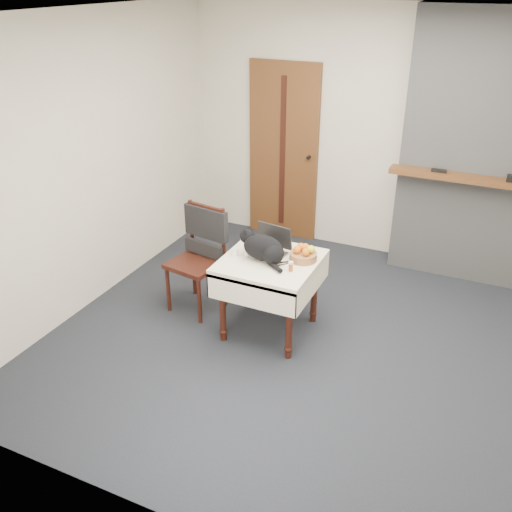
{
  "coord_description": "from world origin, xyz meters",
  "views": [
    {
      "loc": [
        1.16,
        -3.86,
        2.86
      ],
      "look_at": [
        -0.61,
        -0.03,
        0.73
      ],
      "focal_mm": 40.0,
      "sensor_mm": 36.0,
      "label": 1
    }
  ],
  "objects_px": {
    "laptop": "(270,246)",
    "chair": "(202,244)",
    "cat": "(264,248)",
    "fruit_basket": "(303,254)",
    "cream_jar": "(235,252)",
    "door": "(283,153)",
    "side_table": "(270,271)",
    "pill_bottle": "(291,266)"
  },
  "relations": [
    {
      "from": "door",
      "to": "fruit_basket",
      "type": "bearing_deg",
      "value": -62.89
    },
    {
      "from": "door",
      "to": "laptop",
      "type": "relative_size",
      "value": 5.63
    },
    {
      "from": "door",
      "to": "side_table",
      "type": "bearing_deg",
      "value": -70.48
    },
    {
      "from": "fruit_basket",
      "to": "laptop",
      "type": "bearing_deg",
      "value": 178.48
    },
    {
      "from": "cat",
      "to": "fruit_basket",
      "type": "xyz_separation_m",
      "value": [
        0.29,
        0.14,
        -0.06
      ]
    },
    {
      "from": "laptop",
      "to": "cat",
      "type": "relative_size",
      "value": 0.73
    },
    {
      "from": "pill_bottle",
      "to": "door",
      "type": "bearing_deg",
      "value": 114.01
    },
    {
      "from": "chair",
      "to": "cat",
      "type": "bearing_deg",
      "value": -5.56
    },
    {
      "from": "chair",
      "to": "side_table",
      "type": "bearing_deg",
      "value": -2.59
    },
    {
      "from": "chair",
      "to": "cream_jar",
      "type": "bearing_deg",
      "value": -16.36
    },
    {
      "from": "side_table",
      "to": "fruit_basket",
      "type": "distance_m",
      "value": 0.32
    },
    {
      "from": "side_table",
      "to": "chair",
      "type": "bearing_deg",
      "value": 167.95
    },
    {
      "from": "door",
      "to": "cat",
      "type": "height_order",
      "value": "door"
    },
    {
      "from": "laptop",
      "to": "cream_jar",
      "type": "bearing_deg",
      "value": -135.47
    },
    {
      "from": "cream_jar",
      "to": "chair",
      "type": "xyz_separation_m",
      "value": [
        -0.45,
        0.22,
        -0.11
      ]
    },
    {
      "from": "side_table",
      "to": "chair",
      "type": "height_order",
      "value": "chair"
    },
    {
      "from": "side_table",
      "to": "pill_bottle",
      "type": "relative_size",
      "value": 9.54
    },
    {
      "from": "laptop",
      "to": "chair",
      "type": "height_order",
      "value": "chair"
    },
    {
      "from": "cat",
      "to": "chair",
      "type": "distance_m",
      "value": 0.75
    },
    {
      "from": "laptop",
      "to": "door",
      "type": "bearing_deg",
      "value": 117.82
    },
    {
      "from": "side_table",
      "to": "fruit_basket",
      "type": "xyz_separation_m",
      "value": [
        0.25,
        0.11,
        0.17
      ]
    },
    {
      "from": "door",
      "to": "side_table",
      "type": "xyz_separation_m",
      "value": [
        0.69,
        -1.96,
        -0.41
      ]
    },
    {
      "from": "fruit_basket",
      "to": "cat",
      "type": "bearing_deg",
      "value": -154.35
    },
    {
      "from": "fruit_basket",
      "to": "chair",
      "type": "bearing_deg",
      "value": 177.27
    },
    {
      "from": "laptop",
      "to": "chair",
      "type": "distance_m",
      "value": 0.71
    },
    {
      "from": "door",
      "to": "fruit_basket",
      "type": "height_order",
      "value": "door"
    },
    {
      "from": "pill_bottle",
      "to": "laptop",
      "type": "bearing_deg",
      "value": 140.39
    },
    {
      "from": "cat",
      "to": "pill_bottle",
      "type": "height_order",
      "value": "cat"
    },
    {
      "from": "chair",
      "to": "door",
      "type": "bearing_deg",
      "value": 97.64
    },
    {
      "from": "side_table",
      "to": "laptop",
      "type": "distance_m",
      "value": 0.22
    },
    {
      "from": "pill_bottle",
      "to": "chair",
      "type": "distance_m",
      "value": 1.02
    },
    {
      "from": "door",
      "to": "chair",
      "type": "xyz_separation_m",
      "value": [
        -0.06,
        -1.8,
        -0.37
      ]
    },
    {
      "from": "door",
      "to": "cream_jar",
      "type": "bearing_deg",
      "value": -78.97
    },
    {
      "from": "laptop",
      "to": "fruit_basket",
      "type": "distance_m",
      "value": 0.31
    },
    {
      "from": "laptop",
      "to": "pill_bottle",
      "type": "xyz_separation_m",
      "value": [
        0.28,
        -0.23,
        -0.02
      ]
    },
    {
      "from": "cream_jar",
      "to": "fruit_basket",
      "type": "distance_m",
      "value": 0.58
    },
    {
      "from": "laptop",
      "to": "cream_jar",
      "type": "distance_m",
      "value": 0.3
    },
    {
      "from": "laptop",
      "to": "cat",
      "type": "bearing_deg",
      "value": -77.3
    },
    {
      "from": "cat",
      "to": "fruit_basket",
      "type": "bearing_deg",
      "value": 40.58
    },
    {
      "from": "cat",
      "to": "laptop",
      "type": "bearing_deg",
      "value": 108.99
    },
    {
      "from": "laptop",
      "to": "pill_bottle",
      "type": "height_order",
      "value": "laptop"
    },
    {
      "from": "cat",
      "to": "cream_jar",
      "type": "xyz_separation_m",
      "value": [
        -0.26,
        -0.03,
        -0.08
      ]
    }
  ]
}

